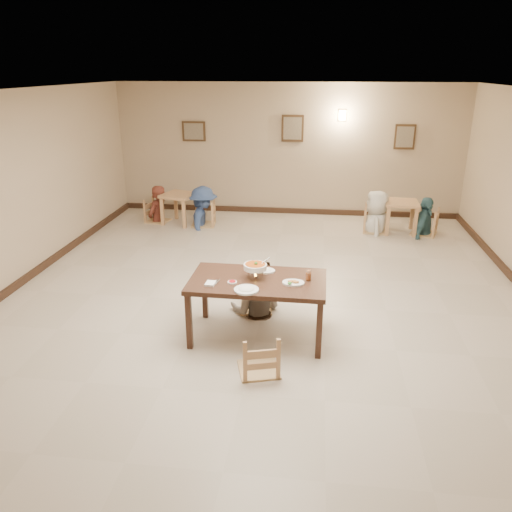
# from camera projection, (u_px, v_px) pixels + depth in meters

# --- Properties ---
(floor) EXTENTS (10.00, 10.00, 0.00)m
(floor) POSITION_uv_depth(u_px,v_px,m) (264.00, 304.00, 7.44)
(floor) COLOR #C2B3A0
(floor) RESTS_ON ground
(ceiling) EXTENTS (10.00, 10.00, 0.00)m
(ceiling) POSITION_uv_depth(u_px,v_px,m) (265.00, 93.00, 6.37)
(ceiling) COLOR silver
(ceiling) RESTS_ON wall_back
(wall_back) EXTENTS (10.00, 0.00, 10.00)m
(wall_back) POSITION_uv_depth(u_px,v_px,m) (288.00, 150.00, 11.54)
(wall_back) COLOR tan
(wall_back) RESTS_ON floor
(wall_front) EXTENTS (10.00, 0.00, 10.00)m
(wall_front) POSITION_uv_depth(u_px,v_px,m) (147.00, 492.00, 2.27)
(wall_front) COLOR tan
(wall_front) RESTS_ON floor
(baseboard_back) EXTENTS (8.00, 0.06, 0.12)m
(baseboard_back) POSITION_uv_depth(u_px,v_px,m) (286.00, 211.00, 12.03)
(baseboard_back) COLOR #332015
(baseboard_back) RESTS_ON floor
(baseboard_left) EXTENTS (0.06, 10.00, 0.12)m
(baseboard_left) POSITION_uv_depth(u_px,v_px,m) (15.00, 287.00, 7.87)
(baseboard_left) COLOR #332015
(baseboard_left) RESTS_ON floor
(picture_a) EXTENTS (0.55, 0.04, 0.45)m
(picture_a) POSITION_uv_depth(u_px,v_px,m) (194.00, 131.00, 11.61)
(picture_a) COLOR #3E2918
(picture_a) RESTS_ON wall_back
(picture_b) EXTENTS (0.50, 0.04, 0.60)m
(picture_b) POSITION_uv_depth(u_px,v_px,m) (293.00, 128.00, 11.31)
(picture_b) COLOR #3E2918
(picture_b) RESTS_ON wall_back
(picture_c) EXTENTS (0.45, 0.04, 0.55)m
(picture_c) POSITION_uv_depth(u_px,v_px,m) (405.00, 137.00, 11.08)
(picture_c) COLOR #3E2918
(picture_c) RESTS_ON wall_back
(wall_sconce) EXTENTS (0.16, 0.05, 0.22)m
(wall_sconce) POSITION_uv_depth(u_px,v_px,m) (342.00, 115.00, 11.08)
(wall_sconce) COLOR #FFD88C
(wall_sconce) RESTS_ON wall_back
(main_table) EXTENTS (1.73, 0.99, 0.80)m
(main_table) POSITION_uv_depth(u_px,v_px,m) (258.00, 285.00, 6.30)
(main_table) COLOR #3E2519
(main_table) RESTS_ON floor
(chair_far) EXTENTS (0.45, 0.45, 0.96)m
(chair_far) POSITION_uv_depth(u_px,v_px,m) (256.00, 278.00, 7.12)
(chair_far) COLOR tan
(chair_far) RESTS_ON floor
(chair_near) EXTENTS (0.45, 0.45, 0.97)m
(chair_near) POSITION_uv_depth(u_px,v_px,m) (259.00, 334.00, 5.63)
(chair_near) COLOR tan
(chair_near) RESTS_ON floor
(main_diner) EXTENTS (0.80, 0.64, 1.60)m
(main_diner) POSITION_uv_depth(u_px,v_px,m) (256.00, 260.00, 6.92)
(main_diner) COLOR gray
(main_diner) RESTS_ON floor
(curry_warmer) EXTENTS (0.33, 0.29, 0.26)m
(curry_warmer) POSITION_uv_depth(u_px,v_px,m) (255.00, 267.00, 6.26)
(curry_warmer) COLOR silver
(curry_warmer) RESTS_ON main_table
(rice_plate_far) EXTENTS (0.27, 0.27, 0.06)m
(rice_plate_far) POSITION_uv_depth(u_px,v_px,m) (265.00, 270.00, 6.52)
(rice_plate_far) COLOR white
(rice_plate_far) RESTS_ON main_table
(rice_plate_near) EXTENTS (0.30, 0.30, 0.07)m
(rice_plate_near) POSITION_uv_depth(u_px,v_px,m) (246.00, 290.00, 5.95)
(rice_plate_near) COLOR white
(rice_plate_near) RESTS_ON main_table
(fried_plate) EXTENTS (0.27, 0.27, 0.06)m
(fried_plate) POSITION_uv_depth(u_px,v_px,m) (293.00, 282.00, 6.14)
(fried_plate) COLOR white
(fried_plate) RESTS_ON main_table
(chili_dish) EXTENTS (0.12, 0.12, 0.02)m
(chili_dish) POSITION_uv_depth(u_px,v_px,m) (232.00, 282.00, 6.17)
(chili_dish) COLOR white
(chili_dish) RESTS_ON main_table
(napkin_cutlery) EXTENTS (0.15, 0.23, 0.03)m
(napkin_cutlery) POSITION_uv_depth(u_px,v_px,m) (211.00, 283.00, 6.12)
(napkin_cutlery) COLOR white
(napkin_cutlery) RESTS_ON main_table
(drink_glass) EXTENTS (0.07, 0.07, 0.13)m
(drink_glass) POSITION_uv_depth(u_px,v_px,m) (308.00, 276.00, 6.23)
(drink_glass) COLOR white
(drink_glass) RESTS_ON main_table
(bg_table_left) EXTENTS (0.85, 0.85, 0.68)m
(bg_table_left) POSITION_uv_depth(u_px,v_px,m) (179.00, 200.00, 11.06)
(bg_table_left) COLOR tan
(bg_table_left) RESTS_ON floor
(bg_table_right) EXTENTS (0.70, 0.70, 0.68)m
(bg_table_right) POSITION_uv_depth(u_px,v_px,m) (401.00, 208.00, 10.46)
(bg_table_right) COLOR tan
(bg_table_right) RESTS_ON floor
(bg_chair_ll) EXTENTS (0.47, 0.47, 0.99)m
(bg_chair_ll) POSITION_uv_depth(u_px,v_px,m) (157.00, 200.00, 11.21)
(bg_chair_ll) COLOR tan
(bg_chair_ll) RESTS_ON floor
(bg_chair_lr) EXTENTS (0.50, 0.50, 1.07)m
(bg_chair_lr) POSITION_uv_depth(u_px,v_px,m) (203.00, 202.00, 10.94)
(bg_chair_lr) COLOR tan
(bg_chair_lr) RESTS_ON floor
(bg_chair_rl) EXTENTS (0.50, 0.50, 1.07)m
(bg_chair_rl) POSITION_uv_depth(u_px,v_px,m) (377.00, 207.00, 10.52)
(bg_chair_rl) COLOR tan
(bg_chair_rl) RESTS_ON floor
(bg_chair_rr) EXTENTS (0.49, 0.49, 1.05)m
(bg_chair_rr) POSITION_uv_depth(u_px,v_px,m) (426.00, 210.00, 10.35)
(bg_chair_rr) COLOR tan
(bg_chair_rr) RESTS_ON floor
(bg_diner_a) EXTENTS (0.55, 0.69, 1.66)m
(bg_diner_a) POSITION_uv_depth(u_px,v_px,m) (156.00, 186.00, 11.09)
(bg_diner_a) COLOR #5E291F
(bg_diner_a) RESTS_ON floor
(bg_diner_b) EXTENTS (0.76, 1.19, 1.75)m
(bg_diner_b) POSITION_uv_depth(u_px,v_px,m) (202.00, 187.00, 10.82)
(bg_diner_b) COLOR #375287
(bg_diner_b) RESTS_ON floor
(bg_diner_c) EXTENTS (0.58, 0.88, 1.78)m
(bg_diner_c) POSITION_uv_depth(u_px,v_px,m) (379.00, 191.00, 10.39)
(bg_diner_c) COLOR silver
(bg_diner_c) RESTS_ON floor
(bg_diner_d) EXTENTS (0.74, 1.01, 1.59)m
(bg_diner_d) POSITION_uv_depth(u_px,v_px,m) (428.00, 197.00, 10.25)
(bg_diner_d) COLOR #3E6D7C
(bg_diner_d) RESTS_ON floor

